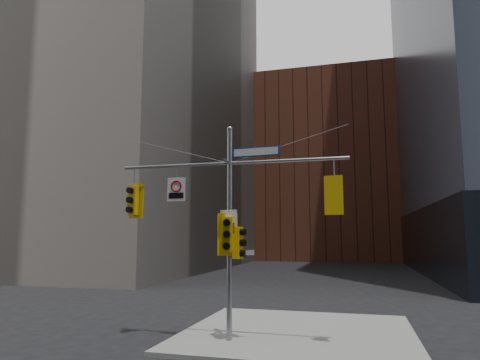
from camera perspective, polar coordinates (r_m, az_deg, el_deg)
The scene contains 12 objects.
sidewalk_corner at distance 16.39m, azimuth 7.82°, elevation -19.54°, with size 8.00×8.00×0.15m, color gray.
brick_midrise at distance 70.78m, azimuth 11.69°, elevation 1.18°, with size 26.00×20.00×28.00m, color brown.
signal_assembly at distance 14.50m, azimuth -1.41°, elevation -3.92°, with size 8.00×0.80×7.30m.
traffic_light_west_arm at distance 15.97m, azimuth -14.04°, elevation -2.65°, with size 0.61×0.54×1.28m.
traffic_light_east_arm at distance 13.95m, azimuth 12.54°, elevation -2.02°, with size 0.59×0.53×1.25m.
traffic_light_pole_side at distance 14.39m, azimuth -0.18°, elevation -8.36°, with size 0.45×0.38×1.06m.
traffic_light_pole_front at distance 14.22m, azimuth -1.74°, elevation -7.25°, with size 0.66×0.61×1.41m.
street_sign_blade at distance 14.52m, azimuth 2.11°, elevation 3.77°, with size 1.65×0.13×0.32m.
regulatory_sign_arm at distance 15.23m, azimuth -8.50°, elevation -1.14°, with size 0.67×0.07×0.83m.
regulatory_sign_pole at distance 14.37m, azimuth -1.55°, elevation -5.63°, with size 0.60×0.09×0.78m.
street_blade_ew at distance 14.37m, azimuth 0.32°, elevation -9.65°, with size 0.81×0.08×0.16m.
street_blade_ns at distance 14.93m, azimuth -0.92°, elevation -10.00°, with size 0.13×0.83×0.17m.
Camera 1 is at (4.14, -11.88, 3.51)m, focal length 32.00 mm.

